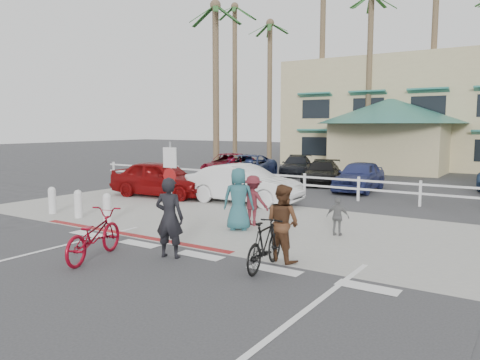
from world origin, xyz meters
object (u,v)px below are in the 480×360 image
Objects in this scene: sign_post at (171,182)px; bike_red at (94,235)px; car_white_sedan at (244,184)px; car_red_compact at (162,179)px; bike_black at (265,245)px.

sign_post is 1.36× the size of bike_red.
car_red_compact is (-3.91, -0.47, 0.02)m from car_white_sedan.
car_white_sedan is 1.01× the size of car_red_compact.
sign_post is at bearing -28.71° from bike_black.
sign_post is 6.90m from car_red_compact.
sign_post is 3.28m from bike_red.
bike_red is 9.58m from car_red_compact.
car_white_sedan is at bearing -98.77° from bike_red.
car_white_sedan is (-0.94, 5.33, -0.69)m from sign_post.
bike_red is (0.42, -3.13, -0.89)m from sign_post.
bike_black is 8.59m from car_white_sedan.
car_white_sedan is 3.94m from car_red_compact.
bike_black is at bearing -21.89° from sign_post.
car_white_sedan is (-5.01, 6.97, 0.23)m from bike_black.
sign_post is 4.48m from bike_black.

